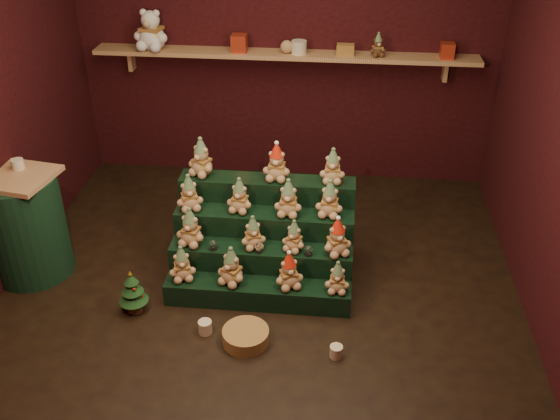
# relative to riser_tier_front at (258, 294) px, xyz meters

# --- Properties ---
(ground) EXTENTS (4.00, 4.00, 0.00)m
(ground) POSITION_rel_riser_tier_front_xyz_m (-0.00, 0.16, -0.09)
(ground) COLOR black
(ground) RESTS_ON ground
(back_wall) EXTENTS (4.00, 0.10, 2.80)m
(back_wall) POSITION_rel_riser_tier_front_xyz_m (-0.00, 2.21, 1.31)
(back_wall) COLOR black
(back_wall) RESTS_ON ground
(front_wall) EXTENTS (4.00, 0.10, 2.80)m
(front_wall) POSITION_rel_riser_tier_front_xyz_m (-0.00, -1.89, 1.31)
(front_wall) COLOR black
(front_wall) RESTS_ON ground
(back_shelf) EXTENTS (3.60, 0.26, 0.24)m
(back_shelf) POSITION_rel_riser_tier_front_xyz_m (-0.00, 2.03, 1.20)
(back_shelf) COLOR tan
(back_shelf) RESTS_ON ground
(riser_tier_front) EXTENTS (1.40, 0.22, 0.18)m
(riser_tier_front) POSITION_rel_riser_tier_front_xyz_m (0.00, 0.00, 0.00)
(riser_tier_front) COLOR black
(riser_tier_front) RESTS_ON ground
(riser_tier_midfront) EXTENTS (1.40, 0.22, 0.36)m
(riser_tier_midfront) POSITION_rel_riser_tier_front_xyz_m (0.00, 0.22, 0.09)
(riser_tier_midfront) COLOR black
(riser_tier_midfront) RESTS_ON ground
(riser_tier_midback) EXTENTS (1.40, 0.22, 0.54)m
(riser_tier_midback) POSITION_rel_riser_tier_front_xyz_m (0.00, 0.44, 0.18)
(riser_tier_midback) COLOR black
(riser_tier_midback) RESTS_ON ground
(riser_tier_back) EXTENTS (1.40, 0.22, 0.72)m
(riser_tier_back) POSITION_rel_riser_tier_front_xyz_m (0.00, 0.66, 0.27)
(riser_tier_back) COLOR black
(riser_tier_back) RESTS_ON ground
(teddy_0) EXTENTS (0.25, 0.23, 0.28)m
(teddy_0) POSITION_rel_riser_tier_front_xyz_m (-0.57, 0.01, 0.23)
(teddy_0) COLOR tan
(teddy_0) RESTS_ON riser_tier_front
(teddy_1) EXTENTS (0.28, 0.27, 0.30)m
(teddy_1) POSITION_rel_riser_tier_front_xyz_m (-0.19, 0.00, 0.24)
(teddy_1) COLOR tan
(teddy_1) RESTS_ON riser_tier_front
(teddy_2) EXTENTS (0.26, 0.25, 0.29)m
(teddy_2) POSITION_rel_riser_tier_front_xyz_m (0.24, -0.00, 0.24)
(teddy_2) COLOR tan
(teddy_2) RESTS_ON riser_tier_front
(teddy_3) EXTENTS (0.18, 0.16, 0.25)m
(teddy_3) POSITION_rel_riser_tier_front_xyz_m (0.59, -0.02, 0.22)
(teddy_3) COLOR tan
(teddy_3) RESTS_ON riser_tier_front
(teddy_4) EXTENTS (0.25, 0.24, 0.31)m
(teddy_4) POSITION_rel_riser_tier_front_xyz_m (-0.54, 0.22, 0.42)
(teddy_4) COLOR tan
(teddy_4) RESTS_ON riser_tier_midfront
(teddy_5) EXTENTS (0.24, 0.22, 0.26)m
(teddy_5) POSITION_rel_riser_tier_front_xyz_m (-0.06, 0.22, 0.40)
(teddy_5) COLOR tan
(teddy_5) RESTS_ON riser_tier_midfront
(teddy_6) EXTENTS (0.23, 0.22, 0.25)m
(teddy_6) POSITION_rel_riser_tier_front_xyz_m (0.25, 0.22, 0.40)
(teddy_6) COLOR tan
(teddy_6) RESTS_ON riser_tier_midfront
(teddy_7) EXTENTS (0.28, 0.26, 0.30)m
(teddy_7) POSITION_rel_riser_tier_front_xyz_m (0.58, 0.20, 0.42)
(teddy_7) COLOR tan
(teddy_7) RESTS_ON riser_tier_midfront
(teddy_8) EXTENTS (0.26, 0.25, 0.29)m
(teddy_8) POSITION_rel_riser_tier_front_xyz_m (-0.58, 0.43, 0.60)
(teddy_8) COLOR tan
(teddy_8) RESTS_ON riser_tier_midback
(teddy_9) EXTENTS (0.23, 0.21, 0.28)m
(teddy_9) POSITION_rel_riser_tier_front_xyz_m (-0.19, 0.45, 0.59)
(teddy_9) COLOR tan
(teddy_9) RESTS_ON riser_tier_midback
(teddy_10) EXTENTS (0.22, 0.20, 0.30)m
(teddy_10) POSITION_rel_riser_tier_front_xyz_m (0.19, 0.43, 0.60)
(teddy_10) COLOR tan
(teddy_10) RESTS_ON riser_tier_midback
(teddy_11) EXTENTS (0.24, 0.22, 0.30)m
(teddy_11) POSITION_rel_riser_tier_front_xyz_m (0.50, 0.45, 0.60)
(teddy_11) COLOR tan
(teddy_11) RESTS_ON riser_tier_midback
(teddy_12) EXTENTS (0.29, 0.28, 0.31)m
(teddy_12) POSITION_rel_riser_tier_front_xyz_m (-0.53, 0.68, 0.79)
(teddy_12) COLOR tan
(teddy_12) RESTS_ON riser_tier_back
(teddy_13) EXTENTS (0.23, 0.21, 0.30)m
(teddy_13) POSITION_rel_riser_tier_front_xyz_m (0.08, 0.66, 0.78)
(teddy_13) COLOR tan
(teddy_13) RESTS_ON riser_tier_back
(teddy_14) EXTENTS (0.20, 0.18, 0.28)m
(teddy_14) POSITION_rel_riser_tier_front_xyz_m (0.51, 0.67, 0.77)
(teddy_14) COLOR tan
(teddy_14) RESTS_ON riser_tier_back
(snow_globe_a) EXTENTS (0.06, 0.06, 0.08)m
(snow_globe_a) POSITION_rel_riser_tier_front_xyz_m (-0.36, 0.16, 0.31)
(snow_globe_a) COLOR black
(snow_globe_a) RESTS_ON riser_tier_midfront
(snow_globe_b) EXTENTS (0.06, 0.06, 0.08)m
(snow_globe_b) POSITION_rel_riser_tier_front_xyz_m (-0.01, 0.16, 0.31)
(snow_globe_b) COLOR black
(snow_globe_b) RESTS_ON riser_tier_midfront
(snow_globe_c) EXTENTS (0.06, 0.06, 0.08)m
(snow_globe_c) POSITION_rel_riser_tier_front_xyz_m (0.37, 0.16, 0.31)
(snow_globe_c) COLOR black
(snow_globe_c) RESTS_ON riser_tier_midfront
(side_table) EXTENTS (0.65, 0.62, 0.89)m
(side_table) POSITION_rel_riser_tier_front_xyz_m (-1.86, 0.23, 0.35)
(side_table) COLOR tan
(side_table) RESTS_ON ground
(table_ornament) EXTENTS (0.09, 0.09, 0.07)m
(table_ornament) POSITION_rel_riser_tier_front_xyz_m (-1.86, 0.33, 0.83)
(table_ornament) COLOR beige
(table_ornament) RESTS_ON side_table
(mini_christmas_tree) EXTENTS (0.22, 0.22, 0.37)m
(mini_christmas_tree) POSITION_rel_riser_tier_front_xyz_m (-0.90, -0.18, 0.09)
(mini_christmas_tree) COLOR #4C311B
(mini_christmas_tree) RESTS_ON ground
(mug_left) EXTENTS (0.10, 0.10, 0.10)m
(mug_left) POSITION_rel_riser_tier_front_xyz_m (-0.33, -0.36, -0.04)
(mug_left) COLOR beige
(mug_left) RESTS_ON ground
(mug_right) EXTENTS (0.09, 0.09, 0.09)m
(mug_right) POSITION_rel_riser_tier_front_xyz_m (0.61, -0.51, -0.05)
(mug_right) COLOR beige
(mug_right) RESTS_ON ground
(wicker_basket) EXTENTS (0.37, 0.37, 0.10)m
(wicker_basket) POSITION_rel_riser_tier_front_xyz_m (-0.03, -0.43, -0.04)
(wicker_basket) COLOR #A78443
(wicker_basket) RESTS_ON ground
(white_bear) EXTENTS (0.38, 0.35, 0.47)m
(white_bear) POSITION_rel_riser_tier_front_xyz_m (-1.24, 2.00, 1.46)
(white_bear) COLOR white
(white_bear) RESTS_ON back_shelf
(brown_bear) EXTENTS (0.18, 0.17, 0.21)m
(brown_bear) POSITION_rel_riser_tier_front_xyz_m (0.85, 2.00, 1.34)
(brown_bear) COLOR #472F17
(brown_bear) RESTS_ON back_shelf
(gift_tin_red_a) EXTENTS (0.14, 0.14, 0.16)m
(gift_tin_red_a) POSITION_rel_riser_tier_front_xyz_m (-0.42, 2.01, 1.31)
(gift_tin_red_a) COLOR #AE311A
(gift_tin_red_a) RESTS_ON back_shelf
(gift_tin_cream) EXTENTS (0.14, 0.14, 0.12)m
(gift_tin_cream) POSITION_rel_riser_tier_front_xyz_m (0.14, 2.01, 1.29)
(gift_tin_cream) COLOR beige
(gift_tin_cream) RESTS_ON back_shelf
(gift_tin_red_b) EXTENTS (0.12, 0.12, 0.14)m
(gift_tin_red_b) POSITION_rel_riser_tier_front_xyz_m (1.48, 2.01, 1.30)
(gift_tin_red_b) COLOR #AE311A
(gift_tin_red_b) RESTS_ON back_shelf
(shelf_plush_ball) EXTENTS (0.12, 0.12, 0.12)m
(shelf_plush_ball) POSITION_rel_riser_tier_front_xyz_m (0.02, 2.01, 1.29)
(shelf_plush_ball) COLOR tan
(shelf_plush_ball) RESTS_ON back_shelf
(scarf_gift_box) EXTENTS (0.16, 0.10, 0.10)m
(scarf_gift_box) POSITION_rel_riser_tier_front_xyz_m (0.56, 2.01, 1.28)
(scarf_gift_box) COLOR #CA541C
(scarf_gift_box) RESTS_ON back_shelf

